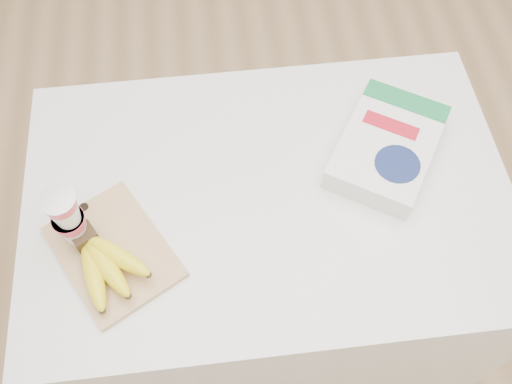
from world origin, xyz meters
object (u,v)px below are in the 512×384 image
cereal_box (387,147)px  bananas (103,263)px  table (266,265)px  yogurt_stack (67,217)px  cutting_board (113,252)px

cereal_box → bananas: bearing=-128.7°
table → bananas: (-0.35, -0.15, 0.44)m
bananas → cereal_box: 0.66m
table → yogurt_stack: (-0.40, -0.07, 0.50)m
table → cereal_box: bearing=13.5°
yogurt_stack → bananas: bearing=-53.2°
yogurt_stack → cereal_box: size_ratio=0.46×
bananas → cereal_box: bearing=18.8°
cutting_board → cereal_box: (0.61, 0.18, 0.02)m
cutting_board → yogurt_stack: bearing=121.0°
yogurt_stack → cereal_box: (0.68, 0.14, -0.07)m
bananas → yogurt_stack: 0.11m
cereal_box → yogurt_stack: bearing=-136.2°
table → yogurt_stack: size_ratio=6.73×
yogurt_stack → cutting_board: bearing=-29.3°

